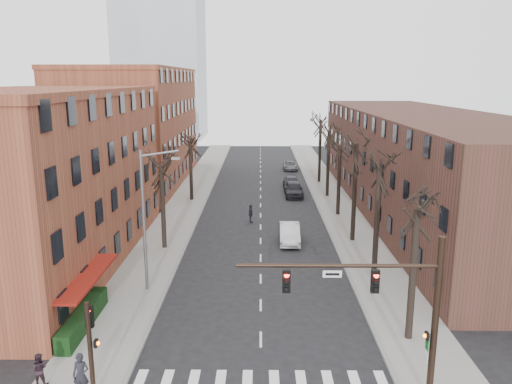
{
  "coord_description": "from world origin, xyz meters",
  "views": [
    {
      "loc": [
        -0.05,
        -19.42,
        13.15
      ],
      "look_at": [
        -0.39,
        20.79,
        4.0
      ],
      "focal_mm": 35.0,
      "sensor_mm": 36.0,
      "label": 1
    }
  ],
  "objects_px": {
    "parked_car_near": "(294,189)",
    "parked_car_mid": "(292,183)",
    "silver_sedan": "(290,233)",
    "pedestrian_a": "(81,375)"
  },
  "relations": [
    {
      "from": "silver_sedan",
      "to": "parked_car_mid",
      "type": "relative_size",
      "value": 0.95
    },
    {
      "from": "pedestrian_a",
      "to": "parked_car_mid",
      "type": "bearing_deg",
      "value": 76.0
    },
    {
      "from": "parked_car_near",
      "to": "pedestrian_a",
      "type": "relative_size",
      "value": 2.63
    },
    {
      "from": "silver_sedan",
      "to": "parked_car_near",
      "type": "bearing_deg",
      "value": 86.4
    },
    {
      "from": "silver_sedan",
      "to": "pedestrian_a",
      "type": "distance_m",
      "value": 22.91
    },
    {
      "from": "parked_car_mid",
      "to": "pedestrian_a",
      "type": "xyz_separation_m",
      "value": [
        -11.31,
        -41.23,
        0.39
      ]
    },
    {
      "from": "silver_sedan",
      "to": "parked_car_mid",
      "type": "distance_m",
      "value": 20.61
    },
    {
      "from": "parked_car_near",
      "to": "parked_car_mid",
      "type": "xyz_separation_m",
      "value": [
        0.0,
        4.08,
        -0.14
      ]
    },
    {
      "from": "parked_car_near",
      "to": "pedestrian_a",
      "type": "xyz_separation_m",
      "value": [
        -11.31,
        -37.15,
        0.25
      ]
    },
    {
      "from": "silver_sedan",
      "to": "parked_car_mid",
      "type": "height_order",
      "value": "silver_sedan"
    }
  ]
}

